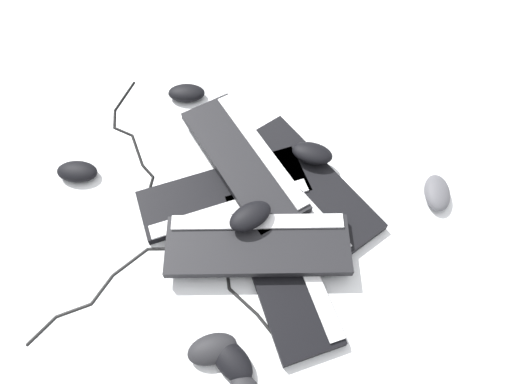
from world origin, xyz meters
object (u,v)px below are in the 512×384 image
keyboard_2 (225,194)px  keyboard_4 (258,244)px  keyboard_3 (244,159)px  mouse_0 (187,93)px  keyboard_0 (282,265)px  mouse_3 (250,216)px  mouse_6 (312,153)px  mouse_7 (77,172)px  mouse_4 (437,193)px  mouse_2 (232,361)px  keyboard_1 (308,183)px  mouse_5 (212,349)px

keyboard_2 → keyboard_4: keyboard_4 is taller
keyboard_3 → mouse_0: bearing=-150.7°
keyboard_0 → mouse_3: mouse_3 is taller
mouse_0 → mouse_6: bearing=-33.7°
keyboard_0 → mouse_7: (-0.31, -0.52, 0.01)m
keyboard_2 → mouse_4: (0.05, 0.56, 0.01)m
keyboard_2 → mouse_2: bearing=-0.7°
keyboard_4 → mouse_2: bearing=-16.9°
mouse_4 → keyboard_3: bearing=86.3°
keyboard_2 → mouse_6: bearing=109.3°
keyboard_1 → mouse_3: bearing=-53.6°
keyboard_4 → mouse_3: mouse_3 is taller
keyboard_1 → mouse_4: size_ratio=4.12×
keyboard_3 → mouse_2: size_ratio=4.20×
keyboard_0 → keyboard_1: bearing=157.1°
mouse_4 → mouse_5: size_ratio=1.00×
mouse_0 → mouse_3: bearing=-66.2°
mouse_6 → keyboard_3: bearing=-158.6°
keyboard_0 → keyboard_1: 0.24m
keyboard_0 → mouse_6: size_ratio=4.21×
mouse_2 → mouse_5: bearing=-162.9°
keyboard_4 → mouse_0: size_ratio=4.09×
keyboard_4 → mouse_2: keyboard_4 is taller
keyboard_3 → keyboard_4: bearing=3.6°
keyboard_0 → mouse_4: mouse_4 is taller
mouse_5 → mouse_6: bearing=47.9°
keyboard_1 → keyboard_4: keyboard_4 is taller
keyboard_0 → keyboard_1: same height
mouse_3 → mouse_7: (-0.21, -0.45, -0.06)m
mouse_4 → mouse_7: size_ratio=1.00×
mouse_2 → mouse_0: bearing=148.0°
mouse_0 → mouse_3: (0.46, 0.16, 0.06)m
keyboard_0 → mouse_2: mouse_2 is taller
keyboard_1 → mouse_3: 0.21m
mouse_7 → mouse_4: bearing=-178.7°
keyboard_0 → mouse_7: mouse_7 is taller
mouse_5 → keyboard_2: bearing=72.3°
keyboard_4 → mouse_2: size_ratio=4.09×
mouse_3 → mouse_6: bearing=-161.4°
keyboard_4 → mouse_4: size_ratio=4.09×
keyboard_3 → mouse_2: (0.51, -0.06, -0.02)m
keyboard_3 → mouse_6: 0.18m
mouse_0 → mouse_5: same height
keyboard_3 → mouse_5: size_ratio=4.20×
mouse_6 → mouse_2: bearing=-94.5°
keyboard_3 → mouse_3: 0.19m
mouse_2 → mouse_4: size_ratio=1.00×
keyboard_2 → keyboard_4: bearing=24.0°
keyboard_3 → mouse_3: (0.19, 0.00, 0.04)m
mouse_4 → mouse_0: bearing=69.4°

